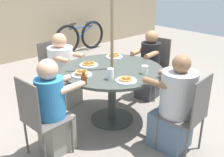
{
  "coord_description": "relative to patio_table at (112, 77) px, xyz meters",
  "views": [
    {
      "loc": [
        -2.11,
        -2.35,
        1.87
      ],
      "look_at": [
        0.0,
        0.0,
        0.6
      ],
      "focal_mm": 42.0,
      "sensor_mm": 36.0,
      "label": 1
    }
  ],
  "objects": [
    {
      "name": "syrup_bottle",
      "position": [
        -0.57,
        -0.17,
        0.17
      ],
      "size": [
        0.09,
        0.07,
        0.14
      ],
      "color": "#602D0F",
      "rests_on": "patio_table"
    },
    {
      "name": "diner_north",
      "position": [
        -0.92,
        -0.08,
        -0.12
      ],
      "size": [
        0.52,
        0.35,
        1.09
      ],
      "rotation": [
        0.0,
        0.0,
        -1.48
      ],
      "color": "gray",
      "rests_on": "ground"
    },
    {
      "name": "patio_chair_north",
      "position": [
        -1.1,
        -0.1,
        -0.11
      ],
      "size": [
        0.45,
        0.45,
        0.93
      ],
      "rotation": [
        0.0,
        0.0,
        -1.48
      ],
      "color": "#514C47",
      "rests_on": "ground"
    },
    {
      "name": "pancake_plate_d",
      "position": [
        0.35,
        0.34,
        0.14
      ],
      "size": [
        0.24,
        0.24,
        0.07
      ],
      "color": "white",
      "rests_on": "patio_table"
    },
    {
      "name": "patio_table",
      "position": [
        0.0,
        0.0,
        0.0
      ],
      "size": [
        1.32,
        1.32,
        0.74
      ],
      "color": "#383D38",
      "rests_on": "ground"
    },
    {
      "name": "patio_chair_east",
      "position": [
        0.12,
        -1.09,
        -0.11
      ],
      "size": [
        0.46,
        0.46,
        0.93
      ],
      "rotation": [
        0.0,
        0.0,
        0.11
      ],
      "color": "#514C47",
      "rests_on": "ground"
    },
    {
      "name": "patio_chair_west",
      "position": [
        -0.23,
        1.08,
        -0.11
      ],
      "size": [
        0.49,
        0.49,
        0.93
      ],
      "rotation": [
        0.0,
        0.0,
        -2.93
      ],
      "color": "#514C47",
      "rests_on": "ground"
    },
    {
      "name": "pancake_plate_b",
      "position": [
        -0.15,
        0.29,
        0.13
      ],
      "size": [
        0.24,
        0.24,
        0.05
      ],
      "color": "white",
      "rests_on": "patio_table"
    },
    {
      "name": "pancake_plate_a",
      "position": [
        -0.17,
        -0.42,
        0.13
      ],
      "size": [
        0.24,
        0.24,
        0.05
      ],
      "color": "white",
      "rests_on": "patio_table"
    },
    {
      "name": "bicycle",
      "position": [
        1.68,
        3.08,
        -0.25
      ],
      "size": [
        1.54,
        0.44,
        0.75
      ],
      "rotation": [
        0.0,
        0.0,
        0.04
      ],
      "color": "black",
      "rests_on": "ground"
    },
    {
      "name": "diner_west",
      "position": [
        -0.19,
        0.9,
        -0.14
      ],
      "size": [
        0.45,
        0.54,
        1.08
      ],
      "rotation": [
        0.0,
        0.0,
        -2.93
      ],
      "color": "beige",
      "rests_on": "ground"
    },
    {
      "name": "diner_east",
      "position": [
        0.1,
        -0.92,
        -0.13
      ],
      "size": [
        0.42,
        0.55,
        1.12
      ],
      "rotation": [
        0.0,
        0.0,
        0.11
      ],
      "color": "slate",
      "rests_on": "ground"
    },
    {
      "name": "back_fence",
      "position": [
        0.0,
        3.4,
        0.35
      ],
      "size": [
        10.0,
        0.06,
        1.95
      ],
      "primitive_type": "cube",
      "color": "tan",
      "rests_on": "ground"
    },
    {
      "name": "patio_chair_south",
      "position": [
        1.09,
        0.17,
        -0.11
      ],
      "size": [
        0.47,
        0.47,
        0.93
      ],
      "rotation": [
        0.0,
        0.0,
        -4.56
      ],
      "color": "#514C47",
      "rests_on": "ground"
    },
    {
      "name": "pancake_plate_c",
      "position": [
        -0.43,
        0.06,
        0.13
      ],
      "size": [
        0.24,
        0.24,
        0.06
      ],
      "color": "white",
      "rests_on": "patio_table"
    },
    {
      "name": "umbrella_pole",
      "position": [
        0.0,
        0.0,
        0.59
      ],
      "size": [
        0.04,
        0.04,
        2.43
      ],
      "primitive_type": "cylinder",
      "color": "#846B4C",
      "rests_on": "ground"
    },
    {
      "name": "ground_plane",
      "position": [
        0.0,
        0.0,
        -0.63
      ],
      "size": [
        12.0,
        12.0,
        0.0
      ],
      "primitive_type": "plane",
      "color": "gray"
    },
    {
      "name": "drinking_glass_a",
      "position": [
        -0.26,
        -0.26,
        0.18
      ],
      "size": [
        0.08,
        0.08,
        0.13
      ],
      "primitive_type": "cylinder",
      "color": "silver",
      "rests_on": "patio_table"
    },
    {
      "name": "coffee_cup",
      "position": [
        0.17,
        -0.4,
        0.16
      ],
      "size": [
        0.08,
        0.08,
        0.1
      ],
      "color": "white",
      "rests_on": "patio_table"
    },
    {
      "name": "diner_south",
      "position": [
        0.91,
        0.14,
        -0.13
      ],
      "size": [
        0.5,
        0.37,
        1.08
      ],
      "rotation": [
        0.0,
        0.0,
        -4.56
      ],
      "color": "#3D3D42",
      "rests_on": "ground"
    }
  ]
}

